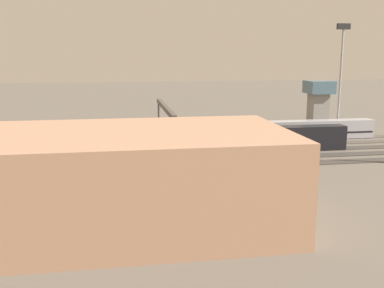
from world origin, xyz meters
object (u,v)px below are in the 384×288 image
Objects in this scene: train_on_track_4 at (207,154)px; train_on_track_2 at (169,143)px; signal_gantry at (165,114)px; control_tower at (318,100)px; maintenance_shed at (87,182)px; light_mast_0 at (341,64)px; train_on_track_0 at (146,134)px.

train_on_track_4 is 0.15× the size of train_on_track_2.
control_tower is at bearing -148.18° from signal_gantry.
train_on_track_2 is at bearing -110.45° from maintenance_shed.
train_on_track_4 is 12.54m from signal_gantry.
train_on_track_2 is 46.43m from control_tower.
control_tower is (-39.72, -24.64, -0.81)m from signal_gantry.
signal_gantry is (0.62, 0.00, 5.32)m from train_on_track_2.
maintenance_shed is at bearing 69.55° from train_on_track_2.
light_mast_0 is (-33.07, -22.09, 13.24)m from train_on_track_4.
signal_gantry is 46.75m from control_tower.
signal_gantry reaches higher than train_on_track_0.
train_on_track_4 is at bearing -126.79° from maintenance_shed.
train_on_track_4 is 0.42× the size of light_mast_0.
train_on_track_0 is at bearing -101.66° from maintenance_shed.
train_on_track_2 is 5.95× the size of control_tower.
train_on_track_0 is 2.32× the size of maintenance_shed.
light_mast_0 is 15.37m from control_tower.
signal_gantry is at bearing -109.49° from maintenance_shed.
signal_gantry is (5.43, -10.00, 5.26)m from train_on_track_4.
light_mast_0 is 0.95× the size of signal_gantry.
light_mast_0 is 2.12× the size of control_tower.
signal_gantry is 2.24× the size of control_tower.
signal_gantry is 34.84m from maintenance_shed.
control_tower is at bearing -160.98° from train_on_track_0.
control_tower is (-51.31, -57.41, 1.54)m from maintenance_shed.
maintenance_shed is (17.03, 22.77, 2.91)m from train_on_track_4.
train_on_track_0 is at bearing -71.25° from train_on_track_2.
control_tower is (-1.21, -12.55, -8.79)m from light_mast_0.
signal_gantry is at bearing -61.49° from train_on_track_4.
train_on_track_0 is 3.82× the size of signal_gantry.
train_on_track_2 is 35.10m from maintenance_shed.
train_on_track_0 is 10.56m from train_on_track_2.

